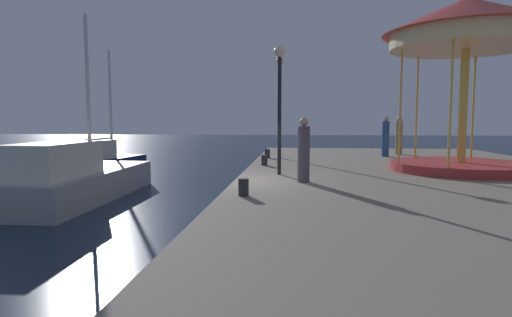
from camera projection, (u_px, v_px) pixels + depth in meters
ground_plane at (234, 208)px, 12.22m from camera, size 120.00×120.00×0.00m
quay_dock at (453, 198)px, 11.61m from camera, size 12.13×28.86×0.80m
sailboat_navy at (98, 162)px, 19.57m from camera, size 2.74×5.26×5.87m
sailboat_grey at (76, 179)px, 13.12m from camera, size 2.17×6.80×5.94m
carousel at (466, 41)px, 14.00m from camera, size 5.42×5.42×5.76m
lamp_post_near_edge at (280, 86)px, 13.21m from camera, size 0.36×0.36×4.04m
lamp_post_mid_promenade at (280, 90)px, 18.92m from camera, size 0.36×0.36×4.54m
bollard_center at (264, 160)px, 16.15m from camera, size 0.24×0.24×0.40m
bollard_south at (267, 153)px, 19.35m from camera, size 0.24×0.24×0.40m
bollard_north at (244, 187)px, 9.65m from camera, size 0.24×0.24×0.40m
person_near_carousel at (386, 138)px, 20.05m from camera, size 0.34×0.34×1.91m
person_mid_promenade at (304, 152)px, 11.74m from camera, size 0.34×0.34×1.80m
person_far_corner at (399, 136)px, 21.34m from camera, size 0.34×0.34×1.94m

